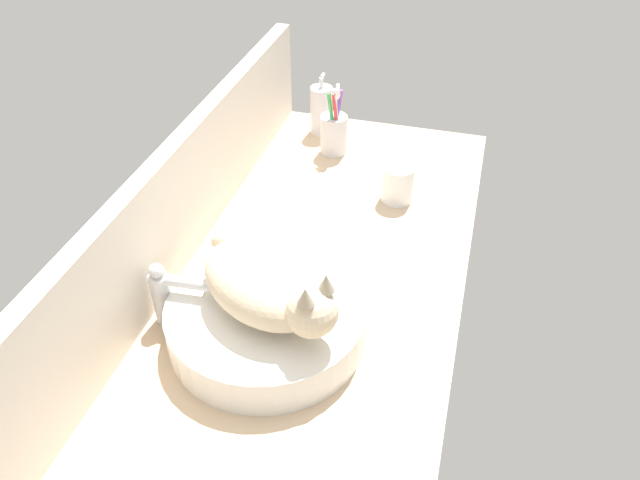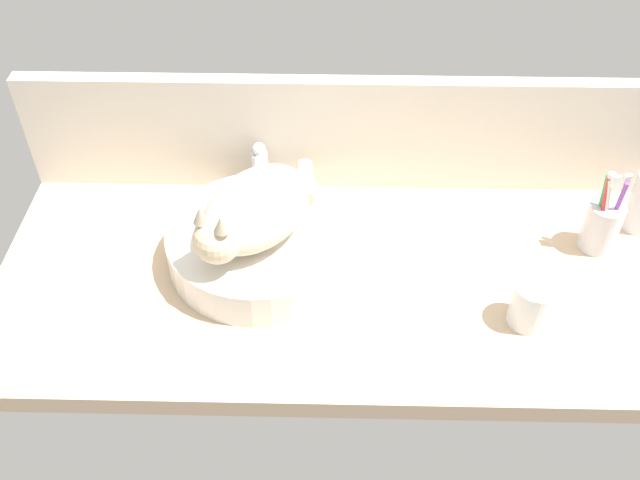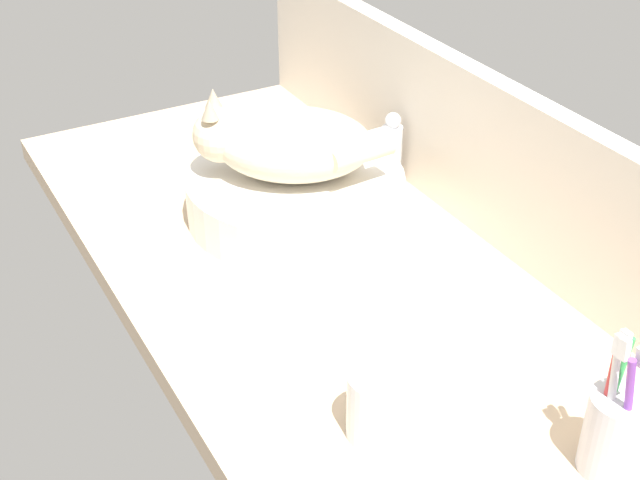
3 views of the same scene
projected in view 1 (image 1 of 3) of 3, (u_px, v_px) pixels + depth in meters
ground_plane at (314, 284)px, 128.46cm from camera, size 137.35×60.02×4.00cm
backsplash_panel at (179, 203)px, 125.10cm from camera, size 137.35×3.60×25.85cm
sink_basin at (267, 320)px, 112.27cm from camera, size 35.95×35.95×7.58cm
cat at (269, 285)px, 105.60cm from camera, size 27.31×30.16×14.00cm
faucet at (167, 292)px, 112.95cm from camera, size 3.63×11.85×13.60cm
soap_dispenser at (321, 110)px, 170.71cm from camera, size 6.09×6.09×16.54cm
toothbrush_cup at (334, 133)px, 162.52cm from camera, size 7.02×7.02×18.70cm
water_glass at (398, 185)px, 146.38cm from camera, size 7.53×7.53×8.96cm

